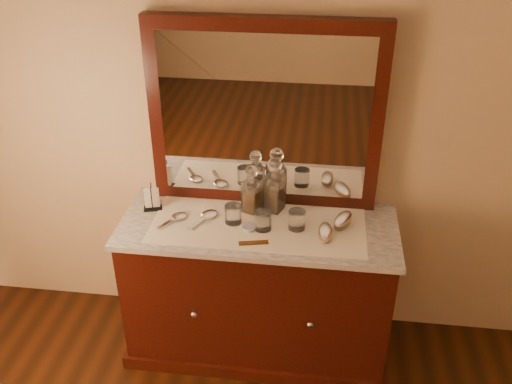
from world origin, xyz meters
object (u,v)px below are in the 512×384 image
(decanter_left, at_px, (252,194))
(decanter_right, at_px, (274,190))
(brush_far, at_px, (343,220))
(hand_mirror_inner, at_px, (207,216))
(mirror_frame, at_px, (265,116))
(comb, at_px, (254,243))
(brush_near, at_px, (325,232))
(napkin_rack, at_px, (152,199))
(pin_dish, at_px, (249,228))
(dresser_cabinet, at_px, (258,289))
(hand_mirror_outer, at_px, (176,218))

(decanter_left, xyz_separation_m, decanter_right, (0.12, 0.03, 0.01))
(brush_far, height_order, hand_mirror_inner, brush_far)
(mirror_frame, bearing_deg, decanter_left, -112.41)
(decanter_left, bearing_deg, comb, -80.58)
(decanter_right, bearing_deg, brush_far, -15.14)
(mirror_frame, relative_size, brush_near, 7.68)
(mirror_frame, distance_m, decanter_right, 0.40)
(decanter_left, height_order, hand_mirror_inner, decanter_left)
(decanter_left, height_order, decanter_right, decanter_right)
(decanter_right, relative_size, brush_near, 1.97)
(napkin_rack, distance_m, hand_mirror_inner, 0.32)
(brush_near, bearing_deg, napkin_rack, 171.11)
(napkin_rack, bearing_deg, comb, -23.57)
(pin_dish, xyz_separation_m, brush_far, (0.47, 0.10, 0.02))
(dresser_cabinet, bearing_deg, napkin_rack, 172.83)
(hand_mirror_outer, xyz_separation_m, hand_mirror_inner, (0.16, 0.04, 0.00))
(dresser_cabinet, xyz_separation_m, pin_dish, (-0.04, -0.06, 0.45))
(dresser_cabinet, distance_m, napkin_rack, 0.77)
(dresser_cabinet, bearing_deg, mirror_frame, 90.00)
(comb, bearing_deg, decanter_left, 86.95)
(brush_near, relative_size, hand_mirror_outer, 0.82)
(brush_far, xyz_separation_m, hand_mirror_outer, (-0.86, -0.06, -0.02))
(decanter_left, relative_size, hand_mirror_inner, 1.27)
(comb, relative_size, brush_near, 0.93)
(mirror_frame, distance_m, napkin_rack, 0.75)
(decanter_left, xyz_separation_m, brush_near, (0.40, -0.19, -0.08))
(decanter_right, distance_m, brush_far, 0.39)
(hand_mirror_outer, distance_m, hand_mirror_inner, 0.16)
(pin_dish, xyz_separation_m, decanter_right, (0.10, 0.20, 0.11))
(napkin_rack, bearing_deg, hand_mirror_inner, -9.78)
(decanter_left, bearing_deg, brush_near, -25.79)
(comb, distance_m, decanter_right, 0.35)
(dresser_cabinet, xyz_separation_m, mirror_frame, (0.00, 0.25, 0.94))
(mirror_frame, bearing_deg, hand_mirror_inner, -140.78)
(brush_far, bearing_deg, pin_dish, -167.81)
(dresser_cabinet, relative_size, brush_far, 7.66)
(napkin_rack, distance_m, brush_far, 1.02)
(napkin_rack, distance_m, decanter_left, 0.54)
(comb, height_order, hand_mirror_inner, hand_mirror_inner)
(napkin_rack, xyz_separation_m, hand_mirror_inner, (0.31, -0.05, -0.05))
(decanter_right, bearing_deg, mirror_frame, 123.14)
(pin_dish, height_order, decanter_left, decanter_left)
(decanter_right, bearing_deg, pin_dish, -117.39)
(brush_near, bearing_deg, decanter_left, 154.21)
(mirror_frame, xyz_separation_m, napkin_rack, (-0.58, -0.17, -0.44))
(brush_far, bearing_deg, decanter_left, 171.38)
(decanter_left, relative_size, brush_near, 1.74)
(hand_mirror_outer, bearing_deg, mirror_frame, 31.13)
(hand_mirror_inner, bearing_deg, comb, -36.31)
(brush_near, height_order, brush_far, brush_far)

